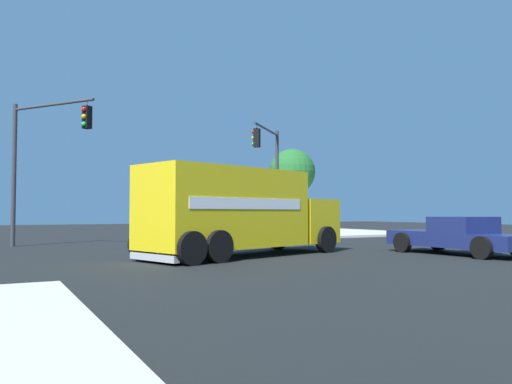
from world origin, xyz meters
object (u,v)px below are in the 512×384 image
(traffic_light_secondary, at_px, (271,165))
(shade_tree_near, at_px, (292,172))
(pickup_navy, at_px, (459,234))
(traffic_light_primary, at_px, (37,150))
(delivery_truck, at_px, (240,212))
(pedestrian_near_corner, at_px, (326,219))

(traffic_light_secondary, bearing_deg, shade_tree_near, -127.16)
(traffic_light_secondary, relative_size, pickup_navy, 1.17)
(traffic_light_primary, relative_size, traffic_light_secondary, 1.05)
(traffic_light_primary, xyz_separation_m, pickup_navy, (-13.37, 11.25, -3.54))
(delivery_truck, xyz_separation_m, pedestrian_near_corner, (-13.86, -13.99, -0.50))
(traffic_light_secondary, relative_size, shade_tree_near, 0.92)
(pickup_navy, relative_size, pedestrian_near_corner, 3.22)
(pickup_navy, bearing_deg, delivery_truck, -22.87)
(traffic_light_secondary, height_order, pickup_navy, traffic_light_secondary)
(delivery_truck, relative_size, traffic_light_primary, 1.30)
(delivery_truck, height_order, traffic_light_primary, traffic_light_primary)
(traffic_light_primary, height_order, pickup_navy, traffic_light_primary)
(pickup_navy, bearing_deg, traffic_light_primary, -40.07)
(delivery_truck, xyz_separation_m, pickup_navy, (-7.39, 3.12, -0.84))
(traffic_light_secondary, distance_m, pickup_navy, 12.08)
(pedestrian_near_corner, bearing_deg, shade_tree_near, -95.41)
(traffic_light_primary, bearing_deg, delivery_truck, 126.33)
(pickup_navy, bearing_deg, traffic_light_secondary, -83.21)
(traffic_light_secondary, bearing_deg, pickup_navy, 96.79)
(pedestrian_near_corner, bearing_deg, delivery_truck, 45.27)
(delivery_truck, distance_m, shade_tree_near, 24.36)
(pickup_navy, relative_size, shade_tree_near, 0.79)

